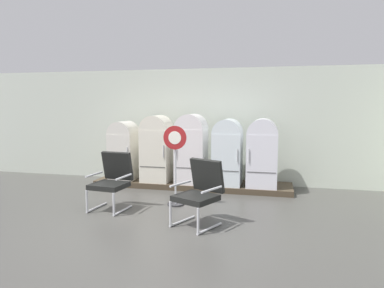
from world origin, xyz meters
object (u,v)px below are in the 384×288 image
(refrigerator_2, at_px, (191,147))
(refrigerator_1, at_px, (157,146))
(refrigerator_4, at_px, (262,151))
(armchair_left, at_px, (112,179))
(refrigerator_3, at_px, (228,150))
(armchair_right, at_px, (200,190))
(sign_stand, at_px, (175,167))
(refrigerator_0, at_px, (124,149))

(refrigerator_2, bearing_deg, refrigerator_1, -179.18)
(refrigerator_1, distance_m, refrigerator_4, 2.44)
(armchair_left, bearing_deg, refrigerator_4, 35.74)
(refrigerator_1, bearing_deg, refrigerator_4, -0.02)
(refrigerator_1, xyz_separation_m, refrigerator_3, (1.67, 0.02, -0.04))
(refrigerator_1, bearing_deg, refrigerator_2, 0.82)
(armchair_left, height_order, armchair_right, same)
(armchair_left, xyz_separation_m, sign_stand, (1.08, 0.48, 0.18))
(refrigerator_0, height_order, armchair_left, refrigerator_0)
(refrigerator_2, distance_m, armchair_right, 2.54)
(refrigerator_3, xyz_separation_m, armchair_left, (-1.89, -1.93, -0.35))
(refrigerator_0, height_order, armchair_right, refrigerator_0)
(sign_stand, bearing_deg, armchair_right, -54.09)
(refrigerator_0, relative_size, refrigerator_1, 0.90)
(refrigerator_1, distance_m, armchair_left, 1.96)
(refrigerator_1, distance_m, sign_stand, 1.69)
(refrigerator_1, xyz_separation_m, armchair_right, (1.56, -2.38, -0.38))
(refrigerator_2, distance_m, sign_stand, 1.46)
(refrigerator_0, xyz_separation_m, armchair_right, (2.40, -2.39, -0.30))
(refrigerator_4, distance_m, sign_stand, 2.13)
(armchair_left, bearing_deg, refrigerator_0, 108.19)
(sign_stand, bearing_deg, refrigerator_3, 61.07)
(armchair_left, bearing_deg, refrigerator_3, 45.74)
(refrigerator_0, distance_m, sign_stand, 2.24)
(refrigerator_2, bearing_deg, armchair_right, -73.23)
(refrigerator_0, height_order, refrigerator_1, refrigerator_1)
(refrigerator_3, bearing_deg, armchair_right, -92.76)
(refrigerator_2, bearing_deg, refrigerator_4, -0.45)
(refrigerator_0, distance_m, armchair_right, 3.40)
(refrigerator_3, xyz_separation_m, sign_stand, (-0.81, -1.46, -0.16))
(sign_stand, bearing_deg, refrigerator_4, 42.29)
(refrigerator_1, xyz_separation_m, sign_stand, (0.87, -1.43, -0.20))
(refrigerator_0, bearing_deg, armchair_right, -44.88)
(refrigerator_2, bearing_deg, refrigerator_3, 0.83)
(refrigerator_4, bearing_deg, refrigerator_3, 178.16)
(refrigerator_1, bearing_deg, sign_stand, -58.81)
(armchair_left, relative_size, sign_stand, 0.68)
(armchair_left, bearing_deg, sign_stand, 23.87)
(refrigerator_0, relative_size, armchair_left, 1.34)
(refrigerator_0, distance_m, refrigerator_2, 1.68)
(refrigerator_2, xyz_separation_m, refrigerator_3, (0.84, 0.01, -0.06))
(refrigerator_3, bearing_deg, refrigerator_4, -1.84)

